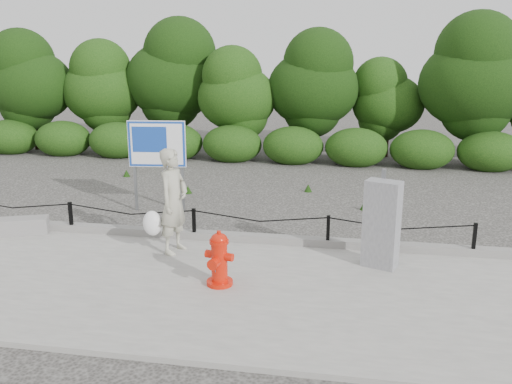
{
  "coord_description": "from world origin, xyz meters",
  "views": [
    {
      "loc": [
        2.84,
        -9.32,
        3.55
      ],
      "look_at": [
        1.15,
        0.2,
        1.0
      ],
      "focal_mm": 38.0,
      "sensor_mm": 36.0,
      "label": 1
    }
  ],
  "objects": [
    {
      "name": "sidewalk",
      "position": [
        0.0,
        -2.0,
        0.04
      ],
      "size": [
        14.0,
        4.0,
        0.08
      ],
      "primitive_type": "cube",
      "color": "gray",
      "rests_on": "ground"
    },
    {
      "name": "advertising_sign",
      "position": [
        -1.38,
        1.89,
        1.45
      ],
      "size": [
        1.28,
        0.23,
        2.05
      ],
      "rotation": [
        0.0,
        0.0,
        0.11
      ],
      "color": "slate",
      "rests_on": "ground"
    },
    {
      "name": "concrete_block",
      "position": [
        -3.39,
        -0.29,
        0.24
      ],
      "size": [
        1.04,
        0.68,
        0.31
      ],
      "primitive_type": "cube",
      "rotation": [
        0.0,
        0.0,
        0.37
      ],
      "color": "gray",
      "rests_on": "sidewalk"
    },
    {
      "name": "chain_barrier",
      "position": [
        0.0,
        0.0,
        0.46
      ],
      "size": [
        10.06,
        0.06,
        0.6
      ],
      "color": "black",
      "rests_on": "sidewalk"
    },
    {
      "name": "fire_hydrant",
      "position": [
        0.96,
        -1.92,
        0.49
      ],
      "size": [
        0.48,
        0.5,
        0.86
      ],
      "rotation": [
        0.0,
        0.0,
        -0.23
      ],
      "color": "red",
      "rests_on": "sidewalk"
    },
    {
      "name": "curb",
      "position": [
        0.0,
        0.05,
        0.15
      ],
      "size": [
        14.0,
        0.22,
        0.14
      ],
      "primitive_type": "cube",
      "color": "slate",
      "rests_on": "sidewalk"
    },
    {
      "name": "pedestrian",
      "position": [
        -0.17,
        -0.69,
        0.98
      ],
      "size": [
        0.81,
        0.76,
        1.85
      ],
      "rotation": [
        0.0,
        0.0,
        1.33
      ],
      "color": "#A4A28C",
      "rests_on": "sidewalk"
    },
    {
      "name": "treeline",
      "position": [
        0.06,
        8.93,
        2.47
      ],
      "size": [
        20.26,
        3.72,
        4.59
      ],
      "color": "black",
      "rests_on": "ground"
    },
    {
      "name": "utility_cabinet",
      "position": [
        3.38,
        -0.73,
        0.81
      ],
      "size": [
        0.63,
        0.5,
        1.6
      ],
      "rotation": [
        0.0,
        0.0,
        -0.37
      ],
      "color": "#959598",
      "rests_on": "sidewalk"
    },
    {
      "name": "ground",
      "position": [
        0.0,
        0.0,
        0.0
      ],
      "size": [
        90.0,
        90.0,
        0.0
      ],
      "primitive_type": "plane",
      "color": "#2D2B28",
      "rests_on": "ground"
    }
  ]
}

